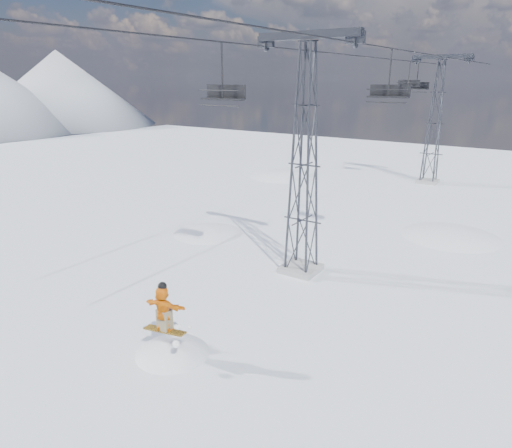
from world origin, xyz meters
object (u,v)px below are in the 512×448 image
object	(u,v)px
lift_tower_near	(304,166)
lift_tower_far	(434,124)
snowboarder_jump	(175,391)
lift_chair_near	(224,94)

from	to	relation	value
lift_tower_near	lift_tower_far	bearing A→B (deg)	90.00
snowboarder_jump	lift_chair_near	world-z (taller)	lift_chair_near
snowboarder_jump	lift_chair_near	bearing A→B (deg)	108.08
snowboarder_jump	lift_tower_near	bearing A→B (deg)	87.91
lift_tower_far	lift_chair_near	bearing A→B (deg)	-94.45
lift_chair_near	lift_tower_near	bearing A→B (deg)	56.27
lift_tower_far	snowboarder_jump	world-z (taller)	lift_tower_far
lift_tower_near	lift_tower_far	size ratio (longest dim) A/B	1.00
lift_tower_near	snowboarder_jump	size ratio (longest dim) A/B	1.67
lift_tower_near	lift_chair_near	bearing A→B (deg)	-123.73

